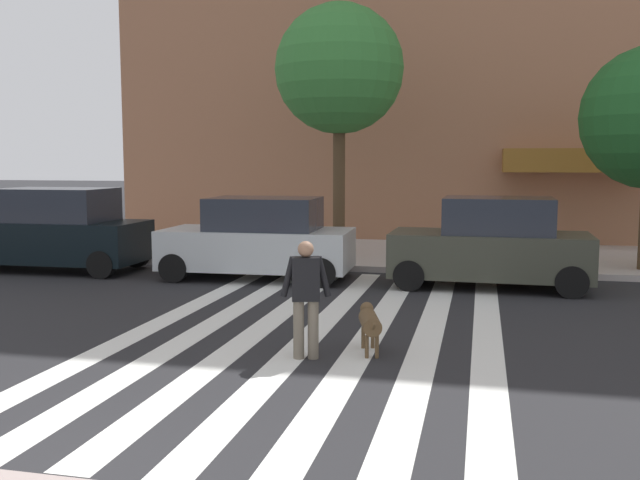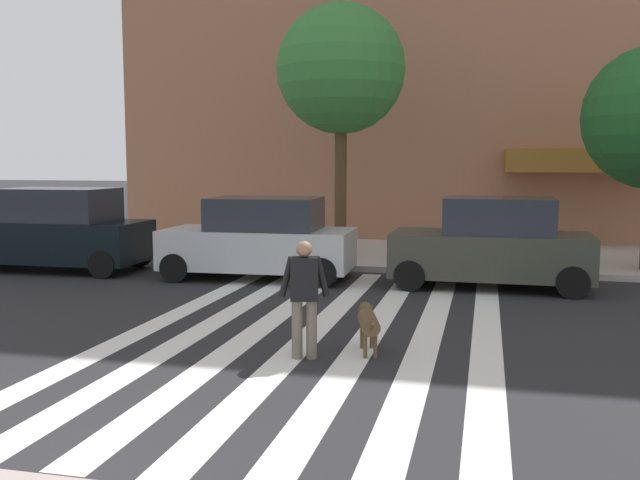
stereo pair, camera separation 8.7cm
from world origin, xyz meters
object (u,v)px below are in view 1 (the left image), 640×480
pedestrian_dog_walker (306,293)px  parked_car_behind_first (259,239)px  street_tree_nearest (339,70)px  dog_on_leash (370,322)px  parked_car_near_curb (52,231)px  parked_car_third_in_line (492,245)px

pedestrian_dog_walker → parked_car_behind_first: bearing=113.3°
street_tree_nearest → dog_on_leash: 10.35m
parked_car_behind_first → street_tree_nearest: (1.24, 3.20, 4.22)m
pedestrian_dog_walker → street_tree_nearest: bearing=98.8°
parked_car_near_curb → pedestrian_dog_walker: parked_car_near_curb is taller
parked_car_near_curb → parked_car_behind_first: (5.42, 0.00, -0.07)m
parked_car_behind_first → pedestrian_dog_walker: parked_car_behind_first is taller
street_tree_nearest → parked_car_third_in_line: bearing=-38.6°
parked_car_near_curb → parked_car_third_in_line: bearing=-0.0°
parked_car_third_in_line → dog_on_leash: size_ratio=3.76×
parked_car_near_curb → parked_car_third_in_line: 10.66m
parked_car_behind_first → street_tree_nearest: size_ratio=0.66×
parked_car_third_in_line → dog_on_leash: parked_car_third_in_line is taller
street_tree_nearest → pedestrian_dog_walker: size_ratio=4.11×
parked_car_third_in_line → pedestrian_dog_walker: bearing=-112.2°
pedestrian_dog_walker → dog_on_leash: (0.80, 0.52, -0.48)m
parked_car_near_curb → parked_car_behind_first: size_ratio=1.07×
dog_on_leash → parked_car_near_curb: bearing=147.2°
parked_car_near_curb → dog_on_leash: parked_car_near_curb is taller
pedestrian_dog_walker → dog_on_leash: bearing=33.1°
pedestrian_dog_walker → parked_car_third_in_line: bearing=67.8°
pedestrian_dog_walker → dog_on_leash: 1.07m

